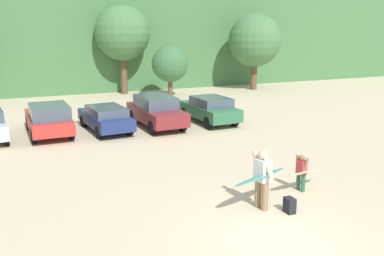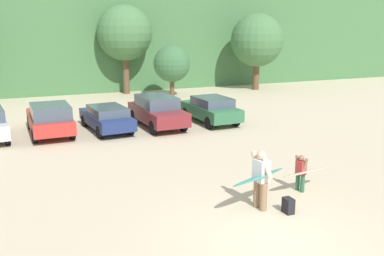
{
  "view_description": "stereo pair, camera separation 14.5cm",
  "coord_description": "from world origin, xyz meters",
  "px_view_note": "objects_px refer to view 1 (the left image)",
  "views": [
    {
      "loc": [
        -5.82,
        -8.26,
        5.25
      ],
      "look_at": [
        0.52,
        6.62,
        1.39
      ],
      "focal_mm": 40.0,
      "sensor_mm": 36.0,
      "label": 1
    },
    {
      "loc": [
        -5.69,
        -8.32,
        5.25
      ],
      "look_at": [
        0.52,
        6.62,
        1.39
      ],
      "focal_mm": 40.0,
      "sensor_mm": 36.0,
      "label": 2
    }
  ],
  "objects_px": {
    "parked_car_forest_green": "(210,109)",
    "person_child": "(301,171)",
    "parked_car_red": "(49,119)",
    "parked_car_maroon": "(156,111)",
    "person_adult": "(262,176)",
    "surfboard_teal": "(260,177)",
    "backpack_dropped": "(290,205)",
    "parked_car_navy": "(106,117)",
    "surfboard_cream": "(306,172)"
  },
  "relations": [
    {
      "from": "parked_car_red",
      "to": "parked_car_maroon",
      "type": "xyz_separation_m",
      "value": [
        5.43,
        -0.31,
        0.03
      ]
    },
    {
      "from": "person_child",
      "to": "surfboard_cream",
      "type": "distance_m",
      "value": 0.15
    },
    {
      "from": "parked_car_navy",
      "to": "surfboard_teal",
      "type": "xyz_separation_m",
      "value": [
        2.08,
        -11.4,
        0.31
      ]
    },
    {
      "from": "parked_car_maroon",
      "to": "surfboard_cream",
      "type": "distance_m",
      "value": 10.79
    },
    {
      "from": "parked_car_maroon",
      "to": "parked_car_forest_green",
      "type": "height_order",
      "value": "parked_car_maroon"
    },
    {
      "from": "backpack_dropped",
      "to": "parked_car_maroon",
      "type": "bearing_deg",
      "value": 90.43
    },
    {
      "from": "person_adult",
      "to": "person_child",
      "type": "bearing_deg",
      "value": -169.62
    },
    {
      "from": "person_child",
      "to": "parked_car_red",
      "type": "bearing_deg",
      "value": -67.14
    },
    {
      "from": "surfboard_teal",
      "to": "backpack_dropped",
      "type": "distance_m",
      "value": 1.17
    },
    {
      "from": "parked_car_navy",
      "to": "parked_car_red",
      "type": "bearing_deg",
      "value": 80.02
    },
    {
      "from": "parked_car_navy",
      "to": "parked_car_maroon",
      "type": "xyz_separation_m",
      "value": [
        2.68,
        -0.09,
        0.16
      ]
    },
    {
      "from": "backpack_dropped",
      "to": "person_adult",
      "type": "bearing_deg",
      "value": 135.76
    },
    {
      "from": "parked_car_forest_green",
      "to": "person_adult",
      "type": "height_order",
      "value": "person_adult"
    },
    {
      "from": "parked_car_forest_green",
      "to": "surfboard_teal",
      "type": "height_order",
      "value": "parked_car_forest_green"
    },
    {
      "from": "parked_car_navy",
      "to": "person_adult",
      "type": "distance_m",
      "value": 11.55
    },
    {
      "from": "surfboard_cream",
      "to": "surfboard_teal",
      "type": "bearing_deg",
      "value": 7.9
    },
    {
      "from": "parked_car_navy",
      "to": "parked_car_forest_green",
      "type": "relative_size",
      "value": 1.03
    },
    {
      "from": "surfboard_cream",
      "to": "backpack_dropped",
      "type": "bearing_deg",
      "value": 30.37
    },
    {
      "from": "parked_car_forest_green",
      "to": "person_child",
      "type": "distance_m",
      "value": 10.5
    },
    {
      "from": "parked_car_maroon",
      "to": "surfboard_teal",
      "type": "height_order",
      "value": "parked_car_maroon"
    },
    {
      "from": "parked_car_maroon",
      "to": "backpack_dropped",
      "type": "height_order",
      "value": "parked_car_maroon"
    },
    {
      "from": "surfboard_cream",
      "to": "parked_car_maroon",
      "type": "bearing_deg",
      "value": -90.44
    },
    {
      "from": "parked_car_forest_green",
      "to": "surfboard_teal",
      "type": "xyz_separation_m",
      "value": [
        -3.66,
        -11.13,
        0.24
      ]
    },
    {
      "from": "surfboard_teal",
      "to": "surfboard_cream",
      "type": "height_order",
      "value": "surfboard_teal"
    },
    {
      "from": "surfboard_teal",
      "to": "backpack_dropped",
      "type": "height_order",
      "value": "surfboard_teal"
    },
    {
      "from": "person_child",
      "to": "backpack_dropped",
      "type": "height_order",
      "value": "person_child"
    },
    {
      "from": "parked_car_navy",
      "to": "backpack_dropped",
      "type": "relative_size",
      "value": 9.99
    },
    {
      "from": "person_adult",
      "to": "surfboard_cream",
      "type": "bearing_deg",
      "value": -173.77
    },
    {
      "from": "parked_car_navy",
      "to": "parked_car_forest_green",
      "type": "distance_m",
      "value": 5.75
    },
    {
      "from": "person_child",
      "to": "surfboard_cream",
      "type": "xyz_separation_m",
      "value": [
        0.07,
        -0.13,
        -0.01
      ]
    },
    {
      "from": "parked_car_maroon",
      "to": "person_adult",
      "type": "distance_m",
      "value": 11.26
    },
    {
      "from": "parked_car_red",
      "to": "backpack_dropped",
      "type": "distance_m",
      "value": 13.35
    },
    {
      "from": "parked_car_navy",
      "to": "surfboard_teal",
      "type": "distance_m",
      "value": 11.59
    },
    {
      "from": "person_child",
      "to": "surfboard_teal",
      "type": "relative_size",
      "value": 0.53
    },
    {
      "from": "parked_car_red",
      "to": "surfboard_teal",
      "type": "height_order",
      "value": "parked_car_red"
    },
    {
      "from": "person_child",
      "to": "parked_car_navy",
      "type": "bearing_deg",
      "value": -78.3
    },
    {
      "from": "parked_car_red",
      "to": "surfboard_teal",
      "type": "relative_size",
      "value": 2.05
    },
    {
      "from": "surfboard_cream",
      "to": "parked_car_navy",
      "type": "bearing_deg",
      "value": -77.22
    },
    {
      "from": "parked_car_forest_green",
      "to": "parked_car_maroon",
      "type": "bearing_deg",
      "value": 83.87
    },
    {
      "from": "parked_car_maroon",
      "to": "backpack_dropped",
      "type": "bearing_deg",
      "value": 177.53
    },
    {
      "from": "parked_car_navy",
      "to": "surfboard_teal",
      "type": "relative_size",
      "value": 1.97
    },
    {
      "from": "parked_car_navy",
      "to": "surfboard_teal",
      "type": "height_order",
      "value": "parked_car_navy"
    },
    {
      "from": "parked_car_red",
      "to": "parked_car_maroon",
      "type": "relative_size",
      "value": 0.99
    },
    {
      "from": "person_adult",
      "to": "backpack_dropped",
      "type": "bearing_deg",
      "value": 126.29
    },
    {
      "from": "surfboard_cream",
      "to": "backpack_dropped",
      "type": "distance_m",
      "value": 1.88
    },
    {
      "from": "person_child",
      "to": "backpack_dropped",
      "type": "xyz_separation_m",
      "value": [
        -1.35,
        -1.28,
        -0.46
      ]
    },
    {
      "from": "parked_car_red",
      "to": "surfboard_teal",
      "type": "xyz_separation_m",
      "value": [
        4.83,
        -11.61,
        0.18
      ]
    },
    {
      "from": "parked_car_red",
      "to": "parked_car_forest_green",
      "type": "height_order",
      "value": "parked_car_red"
    },
    {
      "from": "parked_car_navy",
      "to": "surfboard_teal",
      "type": "bearing_deg",
      "value": -175.16
    },
    {
      "from": "parked_car_navy",
      "to": "surfboard_cream",
      "type": "xyz_separation_m",
      "value": [
        4.19,
        -10.78,
        -0.04
      ]
    }
  ]
}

